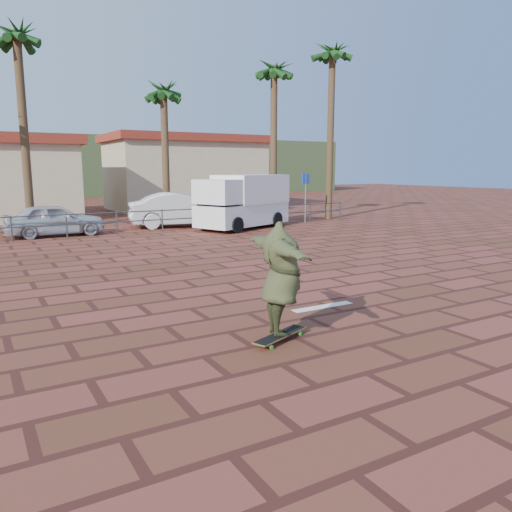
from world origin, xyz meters
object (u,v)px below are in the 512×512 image
Objects in this scene: car_white at (182,210)px; skateboarder at (281,279)px; car_silver at (55,220)px; longboard at (280,335)px; campervan at (243,200)px.

skateboarder is at bearing 175.94° from car_white.
car_white is (5.81, 0.51, 0.14)m from car_silver.
longboard is 0.53× the size of skateboarder.
car_silver is at bearing 107.22° from car_white.
car_silver is 0.80× the size of car_white.
skateboarder is 15.53m from car_silver.
car_silver is at bearing 14.72° from skateboarder.
skateboarder is at bearing 41.23° from longboard.
car_white is at bearing 51.52° from longboard.
longboard is 15.54m from car_silver.
campervan reaches higher than car_silver.
car_silver is at bearing 146.97° from campervan.
car_white is at bearing 116.17° from campervan.
campervan is at bearing -118.99° from car_white.
skateboarder is at bearing -139.02° from campervan.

